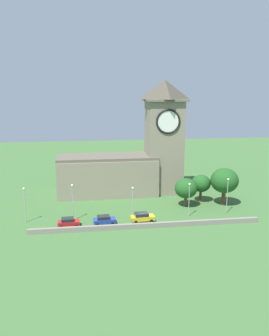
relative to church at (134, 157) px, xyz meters
The scene contains 14 objects.
ground_plane 10.64m from the church, 96.74° to the right, with size 200.00×200.00×0.00m, color #3D6633.
church is the anchor object (origin of this frame).
quay_barrier 24.89m from the church, 91.52° to the right, with size 43.93×0.70×0.96m, color gray.
car_red 26.95m from the church, 126.91° to the right, with size 4.13×2.35×1.69m.
car_blue 23.55m from the church, 112.93° to the right, with size 4.38×2.51×1.70m.
car_yellow 21.70m from the church, 93.05° to the right, with size 4.76×2.58×1.84m.
streetlamp_west_end 29.74m from the church, 143.96° to the right, with size 0.44×0.44×7.11m.
streetlamp_west_mid 23.08m from the church, 130.02° to the right, with size 0.44×0.44×7.43m.
streetlamp_central 19.42m from the church, 98.50° to the right, with size 0.44×0.44×6.78m.
streetlamp_east_mid 21.02m from the church, 64.53° to the right, with size 0.44×0.44×7.11m.
streetlamp_east_end 25.15m from the church, 45.69° to the right, with size 0.44×0.44×7.60m.
tree_riverside_east 22.81m from the church, 33.41° to the right, with size 6.21×6.21×8.47m.
tree_riverside_west 16.61m from the church, 50.72° to the right, with size 4.99×4.99×6.42m.
tree_by_tower 17.91m from the church, 33.20° to the right, with size 4.45×4.45×6.37m.
Camera 1 is at (-10.80, -62.52, 25.19)m, focal length 36.53 mm.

